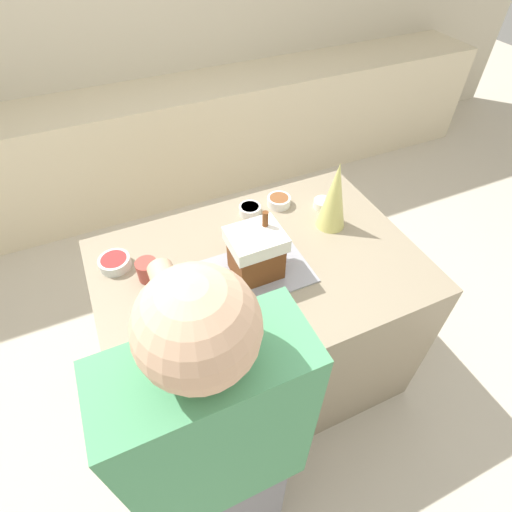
{
  "coord_description": "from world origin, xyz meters",
  "views": [
    {
      "loc": [
        -0.51,
        -1.09,
        2.2
      ],
      "look_at": [
        -0.02,
        0.0,
        0.98
      ],
      "focal_mm": 28.0,
      "sensor_mm": 36.0,
      "label": 1
    }
  ],
  "objects_px": {
    "candy_bowl_far_left": "(250,210)",
    "mug": "(148,270)",
    "gingerbread_house": "(256,252)",
    "candy_bowl_far_right": "(279,201)",
    "baking_tray": "(256,272)",
    "decorative_tree": "(335,196)",
    "person": "(222,463)",
    "candy_bowl_center_rear": "(323,203)",
    "candy_bowl_front_corner": "(115,262)"
  },
  "relations": [
    {
      "from": "candy_bowl_front_corner",
      "to": "person",
      "type": "relative_size",
      "value": 0.08
    },
    {
      "from": "baking_tray",
      "to": "candy_bowl_far_right",
      "type": "bearing_deg",
      "value": 51.77
    },
    {
      "from": "baking_tray",
      "to": "decorative_tree",
      "type": "height_order",
      "value": "decorative_tree"
    },
    {
      "from": "person",
      "to": "decorative_tree",
      "type": "bearing_deg",
      "value": 42.49
    },
    {
      "from": "baking_tray",
      "to": "candy_bowl_front_corner",
      "type": "xyz_separation_m",
      "value": [
        -0.54,
        0.29,
        0.02
      ]
    },
    {
      "from": "gingerbread_house",
      "to": "candy_bowl_far_right",
      "type": "xyz_separation_m",
      "value": [
        0.3,
        0.38,
        -0.1
      ]
    },
    {
      "from": "candy_bowl_center_rear",
      "to": "mug",
      "type": "xyz_separation_m",
      "value": [
        -0.92,
        -0.11,
        0.02
      ]
    },
    {
      "from": "candy_bowl_center_rear",
      "to": "person",
      "type": "bearing_deg",
      "value": -134.24
    },
    {
      "from": "baking_tray",
      "to": "mug",
      "type": "relative_size",
      "value": 4.88
    },
    {
      "from": "baking_tray",
      "to": "person",
      "type": "bearing_deg",
      "value": -121.9
    },
    {
      "from": "candy_bowl_front_corner",
      "to": "candy_bowl_center_rear",
      "type": "distance_m",
      "value": 1.04
    },
    {
      "from": "gingerbread_house",
      "to": "candy_bowl_far_right",
      "type": "relative_size",
      "value": 2.42
    },
    {
      "from": "candy_bowl_far_left",
      "to": "candy_bowl_far_right",
      "type": "bearing_deg",
      "value": 1.53
    },
    {
      "from": "candy_bowl_far_left",
      "to": "baking_tray",
      "type": "bearing_deg",
      "value": -109.93
    },
    {
      "from": "candy_bowl_front_corner",
      "to": "person",
      "type": "distance_m",
      "value": 0.95
    },
    {
      "from": "baking_tray",
      "to": "candy_bowl_far_left",
      "type": "bearing_deg",
      "value": 70.07
    },
    {
      "from": "baking_tray",
      "to": "candy_bowl_far_right",
      "type": "height_order",
      "value": "candy_bowl_far_right"
    },
    {
      "from": "gingerbread_house",
      "to": "candy_bowl_far_left",
      "type": "relative_size",
      "value": 2.66
    },
    {
      "from": "candy_bowl_far_left",
      "to": "mug",
      "type": "distance_m",
      "value": 0.6
    },
    {
      "from": "person",
      "to": "candy_bowl_center_rear",
      "type": "bearing_deg",
      "value": 45.76
    },
    {
      "from": "gingerbread_house",
      "to": "candy_bowl_far_right",
      "type": "distance_m",
      "value": 0.49
    },
    {
      "from": "baking_tray",
      "to": "gingerbread_house",
      "type": "relative_size",
      "value": 1.58
    },
    {
      "from": "gingerbread_house",
      "to": "candy_bowl_far_left",
      "type": "height_order",
      "value": "gingerbread_house"
    },
    {
      "from": "candy_bowl_front_corner",
      "to": "candy_bowl_center_rear",
      "type": "bearing_deg",
      "value": -0.79
    },
    {
      "from": "gingerbread_house",
      "to": "candy_bowl_far_right",
      "type": "height_order",
      "value": "gingerbread_house"
    },
    {
      "from": "candy_bowl_far_left",
      "to": "decorative_tree",
      "type": "bearing_deg",
      "value": -36.1
    },
    {
      "from": "baking_tray",
      "to": "candy_bowl_far_left",
      "type": "distance_m",
      "value": 0.4
    },
    {
      "from": "baking_tray",
      "to": "gingerbread_house",
      "type": "distance_m",
      "value": 0.12
    },
    {
      "from": "gingerbread_house",
      "to": "candy_bowl_far_left",
      "type": "xyz_separation_m",
      "value": [
        0.14,
        0.38,
        -0.1
      ]
    },
    {
      "from": "decorative_tree",
      "to": "candy_bowl_center_rear",
      "type": "bearing_deg",
      "value": 75.12
    },
    {
      "from": "candy_bowl_center_rear",
      "to": "mug",
      "type": "relative_size",
      "value": 0.98
    },
    {
      "from": "candy_bowl_center_rear",
      "to": "mug",
      "type": "height_order",
      "value": "mug"
    },
    {
      "from": "baking_tray",
      "to": "decorative_tree",
      "type": "relative_size",
      "value": 1.32
    },
    {
      "from": "baking_tray",
      "to": "candy_bowl_center_rear",
      "type": "xyz_separation_m",
      "value": [
        0.49,
        0.27,
        0.02
      ]
    },
    {
      "from": "mug",
      "to": "gingerbread_house",
      "type": "bearing_deg",
      "value": -20.63
    },
    {
      "from": "mug",
      "to": "person",
      "type": "distance_m",
      "value": 0.81
    },
    {
      "from": "candy_bowl_far_right",
      "to": "mug",
      "type": "bearing_deg",
      "value": -163.14
    },
    {
      "from": "baking_tray",
      "to": "candy_bowl_center_rear",
      "type": "height_order",
      "value": "candy_bowl_center_rear"
    },
    {
      "from": "baking_tray",
      "to": "decorative_tree",
      "type": "xyz_separation_m",
      "value": [
        0.46,
        0.14,
        0.17
      ]
    },
    {
      "from": "gingerbread_house",
      "to": "person",
      "type": "xyz_separation_m",
      "value": [
        -0.4,
        -0.65,
        -0.14
      ]
    },
    {
      "from": "gingerbread_house",
      "to": "candy_bowl_front_corner",
      "type": "relative_size",
      "value": 2.12
    },
    {
      "from": "decorative_tree",
      "to": "mug",
      "type": "distance_m",
      "value": 0.89
    },
    {
      "from": "candy_bowl_far_left",
      "to": "person",
      "type": "bearing_deg",
      "value": -117.79
    },
    {
      "from": "candy_bowl_far_right",
      "to": "candy_bowl_center_rear",
      "type": "distance_m",
      "value": 0.22
    },
    {
      "from": "mug",
      "to": "person",
      "type": "relative_size",
      "value": 0.05
    },
    {
      "from": "candy_bowl_far_left",
      "to": "mug",
      "type": "relative_size",
      "value": 1.16
    },
    {
      "from": "decorative_tree",
      "to": "candy_bowl_far_left",
      "type": "bearing_deg",
      "value": 143.9
    },
    {
      "from": "decorative_tree",
      "to": "candy_bowl_far_right",
      "type": "distance_m",
      "value": 0.32
    },
    {
      "from": "baking_tray",
      "to": "candy_bowl_center_rear",
      "type": "bearing_deg",
      "value": 28.9
    },
    {
      "from": "candy_bowl_far_right",
      "to": "candy_bowl_center_rear",
      "type": "height_order",
      "value": "candy_bowl_far_right"
    }
  ]
}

